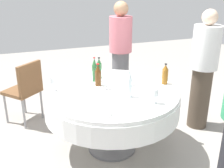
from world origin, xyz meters
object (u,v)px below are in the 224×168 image
(person_front, at_px, (203,69))
(bottle_brown_front, at_px, (98,75))
(chair_far, at_px, (26,87))
(bottle_clear_mid, at_px, (129,85))
(wine_glass_far, at_px, (155,93))
(wine_glass_west, at_px, (53,81))
(wine_glass_mid, at_px, (105,81))
(wine_glass_east, at_px, (128,75))
(person_near, at_px, (121,52))
(plate_south, at_px, (96,97))
(dining_table, at_px, (112,103))
(bottle_green_left, at_px, (99,68))
(bottle_green_west, at_px, (94,70))
(plate_north, at_px, (65,96))
(bottle_amber_near, at_px, (165,75))

(person_front, bearing_deg, bottle_brown_front, -98.54)
(person_front, distance_m, chair_far, 2.34)
(bottle_clear_mid, distance_m, wine_glass_far, 0.28)
(wine_glass_west, relative_size, wine_glass_mid, 1.13)
(bottle_brown_front, height_order, wine_glass_east, bottle_brown_front)
(person_near, bearing_deg, plate_south, -95.56)
(dining_table, height_order, plate_south, plate_south)
(wine_glass_mid, distance_m, wine_glass_far, 0.61)
(wine_glass_mid, xyz_separation_m, chair_far, (-0.92, -0.82, -0.32))
(wine_glass_east, height_order, person_near, person_near)
(dining_table, bearing_deg, bottle_green_left, -178.35)
(bottle_green_west, relative_size, wine_glass_mid, 2.10)
(bottle_green_left, bearing_deg, bottle_clear_mid, 10.61)
(bottle_brown_front, distance_m, plate_north, 0.47)
(person_front, relative_size, chair_far, 1.79)
(bottle_green_left, distance_m, bottle_clear_mid, 0.66)
(bottle_brown_front, height_order, bottle_clear_mid, bottle_clear_mid)
(bottle_amber_near, bearing_deg, person_near, -175.59)
(wine_glass_west, height_order, plate_south, wine_glass_west)
(wine_glass_west, relative_size, wine_glass_far, 1.03)
(plate_north, bearing_deg, plate_south, 66.65)
(wine_glass_far, xyz_separation_m, plate_north, (-0.46, -0.80, -0.10))
(bottle_green_west, distance_m, wine_glass_mid, 0.29)
(bottle_amber_near, distance_m, plate_south, 0.87)
(bottle_green_west, distance_m, bottle_clear_mid, 0.60)
(bottle_green_west, relative_size, chair_far, 0.34)
(plate_south, distance_m, person_near, 1.50)
(bottle_green_left, bearing_deg, plate_south, -20.29)
(bottle_amber_near, height_order, chair_far, bottle_amber_near)
(bottle_clear_mid, xyz_separation_m, wine_glass_far, (0.22, 0.17, -0.02))
(bottle_brown_front, relative_size, wine_glass_east, 1.56)
(plate_north, height_order, person_front, person_front)
(bottle_clear_mid, bearing_deg, wine_glass_far, 37.70)
(wine_glass_mid, bearing_deg, wine_glass_west, -104.60)
(dining_table, relative_size, bottle_green_left, 5.67)
(dining_table, bearing_deg, plate_north, -91.35)
(person_front, bearing_deg, person_near, -150.67)
(person_front, bearing_deg, plate_south, -86.29)
(wine_glass_west, distance_m, wine_glass_mid, 0.56)
(bottle_brown_front, relative_size, plate_south, 1.22)
(bottle_amber_near, distance_m, wine_glass_west, 1.27)
(bottle_brown_front, distance_m, wine_glass_far, 0.75)
(bottle_brown_front, xyz_separation_m, plate_south, (0.31, -0.12, -0.11))
(wine_glass_east, distance_m, person_front, 1.05)
(dining_table, xyz_separation_m, bottle_green_west, (-0.34, -0.10, 0.28))
(bottle_green_left, relative_size, wine_glass_west, 1.66)
(plate_north, height_order, plate_south, same)
(bottle_green_west, bearing_deg, person_near, 141.63)
(bottle_clear_mid, relative_size, chair_far, 0.33)
(person_front, bearing_deg, wine_glass_mid, -92.97)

